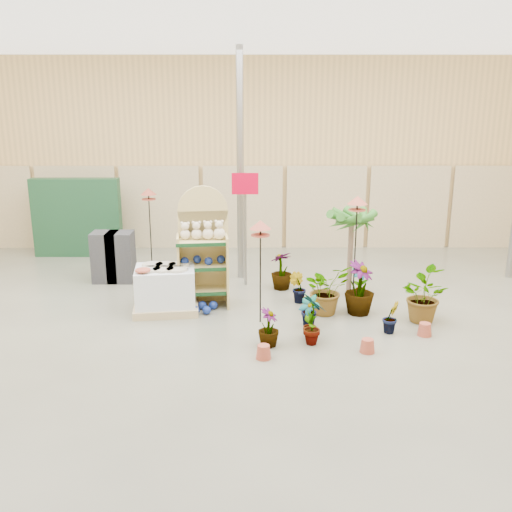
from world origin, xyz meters
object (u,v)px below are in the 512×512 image
at_px(display_shelf, 203,251).
at_px(pallet_stack, 166,289).
at_px(bird_table_front, 260,228).
at_px(potted_plant_2, 326,289).

relative_size(display_shelf, pallet_stack, 1.77).
xyz_separation_m(display_shelf, bird_table_front, (0.99, -0.93, 0.62)).
xyz_separation_m(pallet_stack, potted_plant_2, (2.73, -0.13, 0.04)).
relative_size(bird_table_front, potted_plant_2, 1.98).
bearing_deg(pallet_stack, display_shelf, 25.59).
bearing_deg(display_shelf, pallet_stack, -154.11).
height_order(display_shelf, bird_table_front, display_shelf).
bearing_deg(display_shelf, bird_table_front, -49.88).
xyz_separation_m(bird_table_front, potted_plant_2, (1.12, 0.40, -1.14)).
xyz_separation_m(display_shelf, pallet_stack, (-0.63, -0.40, -0.57)).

